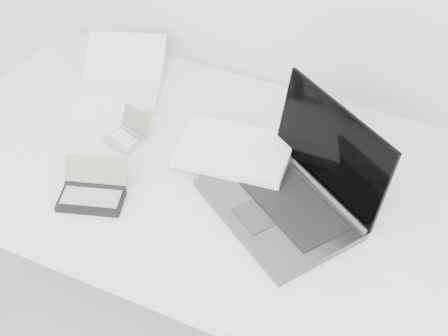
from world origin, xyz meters
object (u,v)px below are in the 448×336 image
at_px(palmtop_charcoal, 93,193).
at_px(laptop_large, 271,175).
at_px(desk, 242,193).
at_px(netbook_open_white, 120,82).

bearing_deg(palmtop_charcoal, laptop_large, 11.90).
xyz_separation_m(desk, palmtop_charcoal, (-0.29, -0.20, 0.06)).
relative_size(laptop_large, palmtop_charcoal, 3.01).
height_order(laptop_large, palmtop_charcoal, laptop_large).
height_order(desk, palmtop_charcoal, palmtop_charcoal).
distance_m(desk, netbook_open_white, 0.51).
bearing_deg(laptop_large, desk, -143.96).
relative_size(laptop_large, netbook_open_white, 1.52).
distance_m(desk, laptop_large, 0.11).
distance_m(netbook_open_white, palmtop_charcoal, 0.43).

